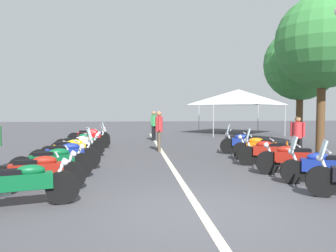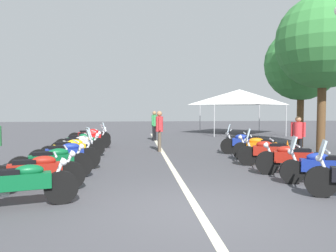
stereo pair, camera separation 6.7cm
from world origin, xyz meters
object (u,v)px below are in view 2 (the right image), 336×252
motorcycle_right_row_1 (324,167)px  traffic_cone_2 (287,148)px  bystander_3 (298,134)px  roadside_tree_0 (323,42)px  motorcycle_left_row_8 (90,136)px  motorcycle_left_row_0 (20,184)px  motorcycle_left_row_3 (66,155)px  motorcycle_left_row_5 (78,145)px  motorcycle_right_row_3 (269,152)px  motorcycle_right_row_4 (261,148)px  motorcycle_left_row_1 (36,172)px  motorcycle_left_row_4 (71,150)px  motorcycle_left_row_6 (81,142)px  event_tent (240,97)px  motorcycle_right_row_2 (292,159)px  motorcycle_left_row_2 (52,162)px  motorcycle_left_row_7 (90,139)px  roadside_tree_1 (301,64)px  bystander_0 (159,128)px  bystander_1 (154,123)px  motorcycle_right_row_5 (245,143)px

motorcycle_right_row_1 → traffic_cone_2: size_ratio=3.40×
bystander_3 → roadside_tree_0: roadside_tree_0 is taller
motorcycle_left_row_8 → bystander_3: size_ratio=1.30×
motorcycle_left_row_0 → roadside_tree_0: size_ratio=0.34×
motorcycle_left_row_8 → roadside_tree_0: roadside_tree_0 is taller
motorcycle_left_row_3 → motorcycle_left_row_5: 2.68m
motorcycle_right_row_3 → motorcycle_right_row_4: bearing=-82.9°
motorcycle_left_row_1 → motorcycle_right_row_3: 7.06m
motorcycle_left_row_4 → motorcycle_right_row_4: 6.69m
motorcycle_left_row_6 → event_tent: bearing=31.5°
motorcycle_right_row_2 → motorcycle_left_row_2: bearing=14.4°
motorcycle_left_row_7 → motorcycle_right_row_1: size_ratio=0.94×
motorcycle_left_row_0 → motorcycle_right_row_3: bearing=14.8°
roadside_tree_1 → motorcycle_left_row_2: bearing=122.7°
bystander_0 → traffic_cone_2: bearing=-19.0°
motorcycle_left_row_1 → traffic_cone_2: (5.07, -8.21, -0.17)m
motorcycle_right_row_1 → motorcycle_right_row_3: bearing=-68.1°
motorcycle_left_row_2 → bystander_3: bearing=-2.4°
motorcycle_right_row_4 → bystander_0: size_ratio=1.15×
motorcycle_left_row_5 → motorcycle_left_row_8: (4.06, 0.11, 0.01)m
motorcycle_left_row_7 → motorcycle_left_row_8: bearing=87.4°
motorcycle_left_row_5 → motorcycle_right_row_3: (-2.55, -6.46, 0.01)m
motorcycle_left_row_2 → motorcycle_left_row_4: bearing=69.7°
motorcycle_right_row_3 → bystander_1: 9.32m
motorcycle_left_row_7 → bystander_3: (-4.08, -8.00, 0.46)m
motorcycle_left_row_6 → motorcycle_right_row_4: (-2.71, -6.78, 0.01)m
motorcycle_left_row_0 → motorcycle_left_row_4: motorcycle_left_row_4 is taller
motorcycle_left_row_4 → motorcycle_left_row_8: size_ratio=0.93×
motorcycle_left_row_0 → roadside_tree_1: size_ratio=0.37×
motorcycle_right_row_1 → bystander_1: bearing=-56.9°
motorcycle_left_row_8 → bystander_3: 9.78m
motorcycle_left_row_3 → motorcycle_left_row_4: motorcycle_left_row_3 is taller
motorcycle_left_row_5 → bystander_0: size_ratio=1.13×
motorcycle_left_row_5 → motorcycle_right_row_3: 6.95m
motorcycle_left_row_6 → roadside_tree_1: roadside_tree_1 is taller
roadside_tree_0 → motorcycle_right_row_1: bearing=150.7°
motorcycle_left_row_1 → motorcycle_right_row_2: (1.28, -6.57, 0.00)m
traffic_cone_2 → event_tent: event_tent is taller
motorcycle_left_row_6 → motorcycle_left_row_8: size_ratio=1.02×
motorcycle_right_row_3 → motorcycle_right_row_2: bearing=108.6°
motorcycle_left_row_3 → motorcycle_right_row_1: (-2.56, -6.67, -0.02)m
motorcycle_left_row_3 → roadside_tree_1: 11.74m
motorcycle_right_row_3 → motorcycle_right_row_5: (2.67, -0.10, 0.00)m
bystander_3 → roadside_tree_0: bearing=-18.3°
traffic_cone_2 → roadside_tree_0: bearing=-107.9°
motorcycle_left_row_7 → motorcycle_right_row_5: (-2.66, -6.51, 0.01)m
bystander_3 → bystander_0: bearing=104.1°
motorcycle_left_row_3 → motorcycle_left_row_7: (5.46, 0.01, -0.02)m
motorcycle_left_row_4 → traffic_cone_2: (1.12, -8.21, -0.17)m
motorcycle_left_row_0 → event_tent: bearing=44.2°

